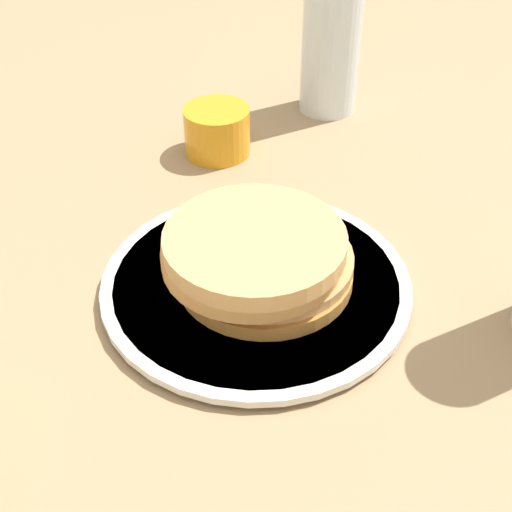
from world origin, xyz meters
The scene contains 5 objects.
ground_plane centered at (0.00, 0.00, 0.00)m, with size 4.00×4.00×0.00m, color #9E7F5B.
plate centered at (-0.02, -0.03, 0.01)m, with size 0.28×0.28×0.01m.
pancake_stack centered at (-0.02, -0.03, 0.04)m, with size 0.17×0.17×0.06m.
juice_glass centered at (0.22, 0.03, 0.03)m, with size 0.08×0.08×0.06m.
water_bottle_mid centered at (0.34, -0.10, 0.11)m, with size 0.07×0.07×0.23m.
Camera 1 is at (-0.51, -0.05, 0.43)m, focal length 50.00 mm.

